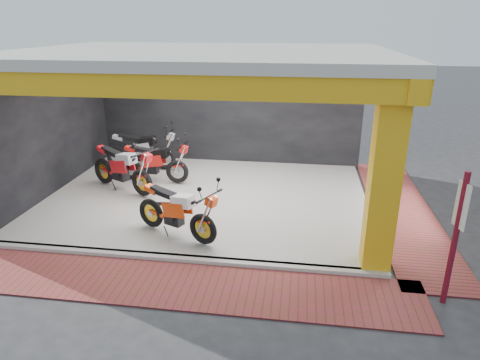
% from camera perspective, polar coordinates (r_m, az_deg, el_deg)
% --- Properties ---
extents(ground, '(80.00, 80.00, 0.00)m').
position_cam_1_polar(ground, '(9.27, -7.07, -7.38)').
color(ground, '#2D2D30').
rests_on(ground, ground).
extents(showroom_floor, '(8.00, 6.00, 0.10)m').
position_cam_1_polar(showroom_floor, '(11.00, -4.40, -2.36)').
color(showroom_floor, silver).
rests_on(showroom_floor, ground).
extents(showroom_ceiling, '(8.40, 6.40, 0.20)m').
position_cam_1_polar(showroom_ceiling, '(10.17, -4.96, 16.41)').
color(showroom_ceiling, beige).
rests_on(showroom_ceiling, corner_column).
extents(back_wall, '(8.20, 0.20, 3.50)m').
position_cam_1_polar(back_wall, '(13.43, -1.72, 9.46)').
color(back_wall, black).
rests_on(back_wall, ground).
extents(left_wall, '(0.20, 6.20, 3.50)m').
position_cam_1_polar(left_wall, '(12.04, -24.17, 6.41)').
color(left_wall, black).
rests_on(left_wall, ground).
extents(corner_column, '(0.50, 0.50, 3.50)m').
position_cam_1_polar(corner_column, '(7.72, 18.69, 0.03)').
color(corner_column, gold).
rests_on(corner_column, ground).
extents(header_beam_front, '(8.40, 0.30, 0.40)m').
position_cam_1_polar(header_beam_front, '(7.33, -10.26, 12.29)').
color(header_beam_front, gold).
rests_on(header_beam_front, corner_column).
extents(header_beam_right, '(0.30, 6.40, 0.40)m').
position_cam_1_polar(header_beam_right, '(10.08, 18.54, 13.73)').
color(header_beam_right, gold).
rests_on(header_beam_right, corner_column).
extents(floor_kerb, '(8.00, 0.20, 0.10)m').
position_cam_1_polar(floor_kerb, '(8.39, -8.90, -10.26)').
color(floor_kerb, silver).
rests_on(floor_kerb, ground).
extents(paver_front, '(9.00, 1.40, 0.03)m').
position_cam_1_polar(paver_front, '(7.78, -10.57, -13.34)').
color(paver_front, maroon).
rests_on(paver_front, ground).
extents(paver_right, '(1.40, 7.00, 0.03)m').
position_cam_1_polar(paver_right, '(11.06, 20.73, -3.77)').
color(paver_right, maroon).
rests_on(paver_right, ground).
extents(signpost, '(0.09, 0.31, 2.25)m').
position_cam_1_polar(signpost, '(7.37, 26.84, -6.49)').
color(signpost, maroon).
rests_on(signpost, ground).
extents(moto_hero, '(2.29, 1.61, 1.31)m').
position_cam_1_polar(moto_hero, '(8.39, -5.01, -4.62)').
color(moto_hero, '#FF420A').
rests_on(moto_hero, showroom_floor).
extents(moto_row_a, '(2.49, 1.86, 1.44)m').
position_cam_1_polar(moto_row_a, '(10.94, -13.05, 1.34)').
color(moto_row_a, red).
rests_on(moto_row_a, showroom_floor).
extents(moto_row_b, '(2.19, 0.92, 1.32)m').
position_cam_1_polar(moto_row_b, '(11.69, -8.44, 2.56)').
color(moto_row_b, red).
rests_on(moto_row_b, showroom_floor).
extents(moto_row_d, '(2.27, 0.89, 1.38)m').
position_cam_1_polar(moto_row_d, '(12.87, -10.11, 4.26)').
color(moto_row_d, '#9A9DA1').
rests_on(moto_row_d, showroom_floor).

